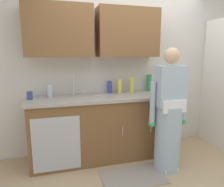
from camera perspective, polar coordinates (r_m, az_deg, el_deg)
The scene contains 14 objects.
ground_plane at distance 2.89m, azimuth 10.90°, elevation -21.60°, with size 9.00×9.00×0.00m, color tan.
kitchen_wall_with_uppers at distance 3.31m, azimuth 1.87°, elevation 9.70°, with size 4.80×0.44×2.70m.
counter_cabinet at distance 3.12m, azimuth -3.98°, elevation -9.66°, with size 1.90×0.62×0.90m.
countertop at distance 2.99m, azimuth -4.05°, elevation -1.16°, with size 1.96×0.66×0.04m, color #A8A093.
sink at distance 2.95m, azimuth -9.57°, elevation -1.33°, with size 0.50×0.36×0.35m.
person_at_sink at distance 2.82m, azimuth 15.38°, elevation -7.01°, with size 0.55×0.34×1.62m.
floor_mat at distance 2.84m, azimuth 5.82°, elevation -21.93°, with size 0.80×0.50×0.01m, color gray.
bottle_soap at distance 3.24m, azimuth -0.63°, elevation 1.82°, with size 0.07×0.07×0.19m, color #334CB2.
bottle_water_short at distance 3.28m, azimuth 5.44°, elevation 2.38°, with size 0.08×0.08×0.24m, color #D8D14C.
bottle_dish_liquid at distance 3.06m, azimuth -16.82°, elevation 0.74°, with size 0.08×0.08×0.17m, color silver.
bottle_water_tall at distance 3.20m, azimuth 2.06°, elevation 2.01°, with size 0.07×0.07×0.22m, color #D8D14C.
bottle_cleaner_spray at distance 3.45m, azimuth 10.18°, elevation 2.94°, with size 0.08×0.08×0.27m, color #2D8C4C.
cup_by_sink at distance 2.98m, azimuth -21.81°, elevation -0.51°, with size 0.08×0.08×0.11m, color #33478C.
knife_on_counter at distance 3.06m, azimuth -3.00°, elevation -0.42°, with size 0.24×0.02×0.01m, color silver.
Camera 1 is at (-1.13, -2.17, 1.53)m, focal length 33.05 mm.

